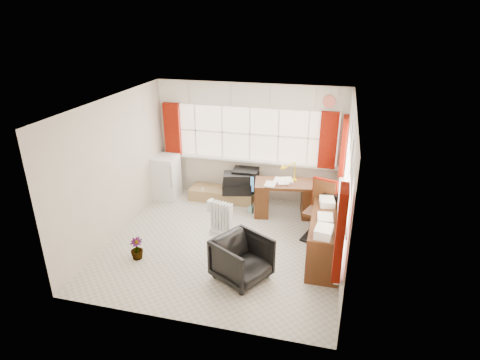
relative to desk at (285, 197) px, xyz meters
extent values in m
plane|color=beige|center=(-0.87, -1.37, -0.39)|extent=(4.00, 4.00, 0.00)
plane|color=beige|center=(-0.87, 0.63, 0.86)|extent=(4.00, 0.00, 4.00)
plane|color=beige|center=(-0.87, -3.37, 0.86)|extent=(4.00, 0.00, 4.00)
plane|color=beige|center=(-2.87, -1.37, 0.86)|extent=(0.00, 4.00, 4.00)
plane|color=beige|center=(1.13, -1.37, 0.86)|extent=(0.00, 4.00, 4.00)
plane|color=white|center=(-0.87, -1.37, 2.11)|extent=(4.00, 4.00, 0.00)
plane|color=beige|center=(-0.87, 0.61, 1.06)|extent=(3.60, 0.00, 3.60)
cube|color=white|center=(-0.87, 0.57, 0.48)|extent=(3.70, 0.12, 0.05)
cube|color=white|center=(-2.07, 0.60, 1.06)|extent=(0.03, 0.02, 1.10)
cube|color=white|center=(-1.47, 0.60, 1.06)|extent=(0.03, 0.02, 1.10)
cube|color=white|center=(-0.87, 0.60, 1.06)|extent=(0.03, 0.02, 1.10)
cube|color=white|center=(-0.27, 0.60, 1.06)|extent=(0.03, 0.02, 1.10)
cube|color=white|center=(0.33, 0.60, 1.06)|extent=(0.03, 0.02, 1.10)
plane|color=beige|center=(1.11, -1.37, 1.06)|extent=(0.00, 3.60, 3.60)
cube|color=white|center=(1.07, -1.37, 0.48)|extent=(0.12, 3.70, 0.05)
cube|color=white|center=(1.10, -2.57, 1.06)|extent=(0.02, 0.03, 1.10)
cube|color=white|center=(1.10, -1.97, 1.06)|extent=(0.02, 0.03, 1.10)
cube|color=white|center=(1.10, -1.37, 1.06)|extent=(0.02, 0.03, 1.10)
cube|color=white|center=(1.10, -0.77, 1.06)|extent=(0.02, 0.03, 1.10)
cube|color=white|center=(1.10, -0.17, 1.06)|extent=(0.02, 0.03, 1.10)
cube|color=maroon|center=(-2.57, 0.53, 1.07)|extent=(0.35, 0.10, 1.15)
cube|color=maroon|center=(0.73, 0.53, 1.07)|extent=(0.35, 0.10, 1.15)
cube|color=maroon|center=(1.03, 0.23, 1.07)|extent=(0.10, 0.35, 1.15)
cube|color=maroon|center=(1.03, -3.07, 1.07)|extent=(0.10, 0.35, 1.15)
cube|color=silver|center=(-0.87, 0.59, 1.86)|extent=(3.95, 0.08, 0.48)
cube|color=silver|center=(1.09, -1.37, 1.86)|extent=(0.08, 3.95, 0.48)
cube|color=#552914|center=(0.00, 0.00, 0.28)|extent=(1.30, 0.79, 0.06)
cube|color=#552914|center=(-0.46, -0.08, -0.07)|extent=(0.37, 0.58, 0.64)
cube|color=#552914|center=(0.46, 0.08, -0.07)|extent=(0.37, 0.58, 0.64)
cube|color=white|center=(0.00, 0.00, 0.32)|extent=(0.25, 0.31, 0.02)
cube|color=white|center=(0.00, 0.00, 0.33)|extent=(0.25, 0.31, 0.02)
cube|color=white|center=(0.00, 0.00, 0.33)|extent=(0.25, 0.31, 0.02)
cube|color=white|center=(0.00, 0.00, 0.33)|extent=(0.25, 0.31, 0.02)
cylinder|color=#FFEB0A|center=(0.14, 0.16, 0.32)|extent=(0.09, 0.09, 0.02)
cylinder|color=#FFEB0A|center=(0.14, 0.16, 0.50)|extent=(0.02, 0.02, 0.36)
cone|color=#FFEB0A|center=(0.14, 0.16, 0.64)|extent=(0.14, 0.12, 0.15)
cube|color=black|center=(0.70, -0.82, -0.37)|extent=(0.58, 0.58, 0.04)
cylinder|color=silver|center=(0.70, -0.82, -0.12)|extent=(0.06, 0.06, 0.53)
cube|color=#552914|center=(0.70, -0.82, 0.14)|extent=(0.56, 0.55, 0.06)
cube|color=#552914|center=(0.77, -0.60, 0.43)|extent=(0.40, 0.18, 0.51)
cube|color=maroon|center=(0.77, -0.60, 0.45)|extent=(0.44, 0.20, 0.53)
imported|color=black|center=(-0.34, -2.26, -0.04)|extent=(1.02, 1.01, 0.69)
cube|color=white|center=(-1.02, -1.05, -0.34)|extent=(0.45, 0.27, 0.09)
cube|color=white|center=(-1.20, -1.00, -0.03)|extent=(0.06, 0.13, 0.55)
cube|color=white|center=(-1.14, -1.02, -0.03)|extent=(0.06, 0.13, 0.55)
cube|color=white|center=(-1.08, -1.03, -0.03)|extent=(0.06, 0.13, 0.55)
cube|color=white|center=(-1.02, -1.05, -0.03)|extent=(0.06, 0.13, 0.55)
cube|color=white|center=(-0.96, -1.07, -0.03)|extent=(0.06, 0.13, 0.55)
cube|color=white|center=(-0.89, -1.08, -0.03)|extent=(0.06, 0.13, 0.55)
cube|color=white|center=(-0.83, -1.10, -0.03)|extent=(0.06, 0.13, 0.55)
cube|color=#552914|center=(0.86, -1.17, -0.01)|extent=(0.50, 2.00, 0.75)
cube|color=white|center=(0.83, -1.97, 0.41)|extent=(0.24, 0.32, 0.10)
cube|color=white|center=(0.83, -1.43, 0.41)|extent=(0.24, 0.32, 0.10)
cube|color=white|center=(0.83, -0.90, 0.41)|extent=(0.24, 0.32, 0.10)
cube|color=white|center=(0.83, -0.37, 0.41)|extent=(0.24, 0.32, 0.10)
cube|color=black|center=(0.88, -0.60, 0.42)|extent=(0.28, 0.34, 0.11)
cube|color=#987F4C|center=(-1.42, 0.35, -0.26)|extent=(1.40, 0.50, 0.25)
cube|color=black|center=(-0.92, 0.46, 0.10)|extent=(0.56, 0.51, 0.48)
cube|color=#4B97D6|center=(-0.90, 0.21, 0.10)|extent=(0.41, 0.04, 0.33)
cube|color=black|center=(-1.06, 0.25, -0.03)|extent=(0.68, 0.52, 0.22)
cube|color=black|center=(-1.06, 0.25, 0.19)|extent=(0.63, 0.49, 0.21)
cube|color=white|center=(-2.67, 0.21, 0.08)|extent=(0.57, 0.57, 0.94)
cube|color=silver|center=(-2.41, -0.06, 0.22)|extent=(0.02, 0.02, 0.50)
imported|color=silver|center=(-1.80, 0.17, -0.23)|extent=(0.16, 0.16, 0.32)
imported|color=#82C2B5|center=(-0.68, -0.10, -0.29)|extent=(0.11, 0.11, 0.19)
imported|color=black|center=(-2.15, -2.17, -0.20)|extent=(0.25, 0.25, 0.38)
camera|label=1|loc=(0.88, -7.23, 3.43)|focal=30.00mm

